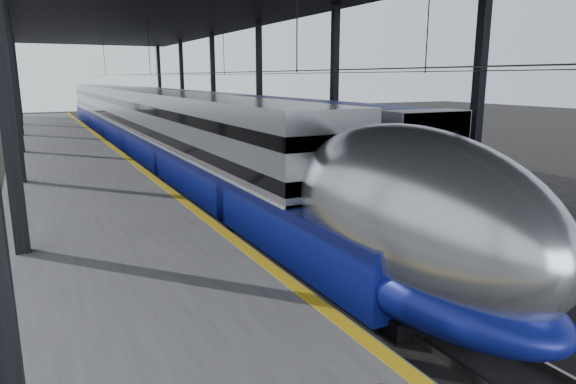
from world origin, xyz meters
TOP-DOWN VIEW (x-y plane):
  - ground at (0.00, 0.00)m, footprint 160.00×160.00m
  - platform at (-3.50, 20.00)m, footprint 6.00×80.00m
  - yellow_strip at (-0.70, 20.00)m, footprint 0.30×80.00m
  - rails at (4.50, 20.00)m, footprint 6.52×80.00m
  - canopy at (1.90, 20.00)m, footprint 18.00×75.00m
  - tgv_train at (2.00, 27.24)m, footprint 3.12×65.20m
  - second_train at (7.00, 31.51)m, footprint 3.04×56.05m

SIDE VIEW (x-z plane):
  - ground at x=0.00m, z-range 0.00..0.00m
  - rails at x=4.50m, z-range 0.00..0.16m
  - platform at x=-3.50m, z-range 0.00..1.00m
  - yellow_strip at x=-0.70m, z-range 1.00..1.01m
  - tgv_train at x=2.00m, z-range -0.14..4.32m
  - second_train at x=7.00m, z-range 0.03..4.22m
  - canopy at x=1.90m, z-range 4.38..13.85m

